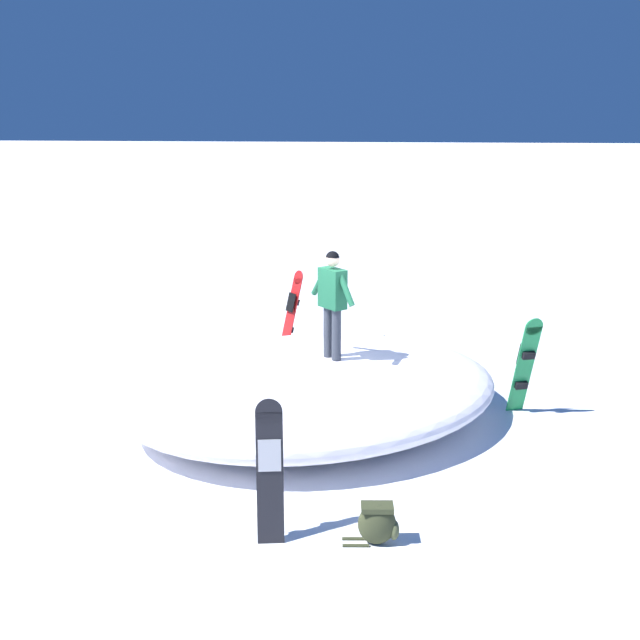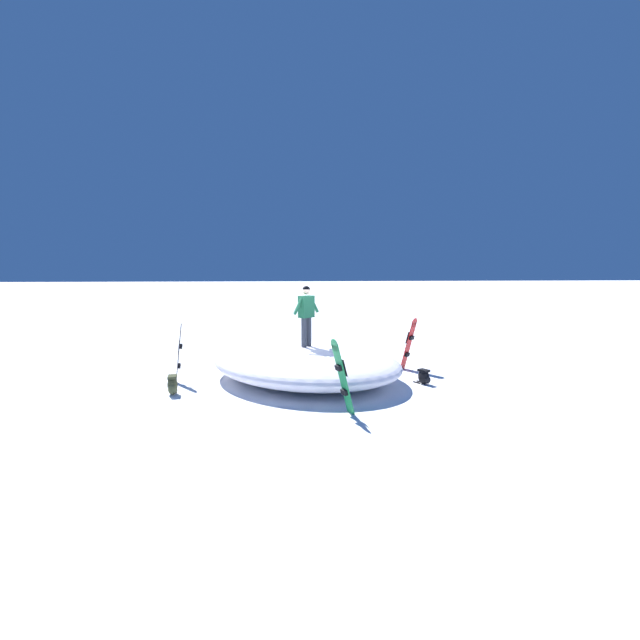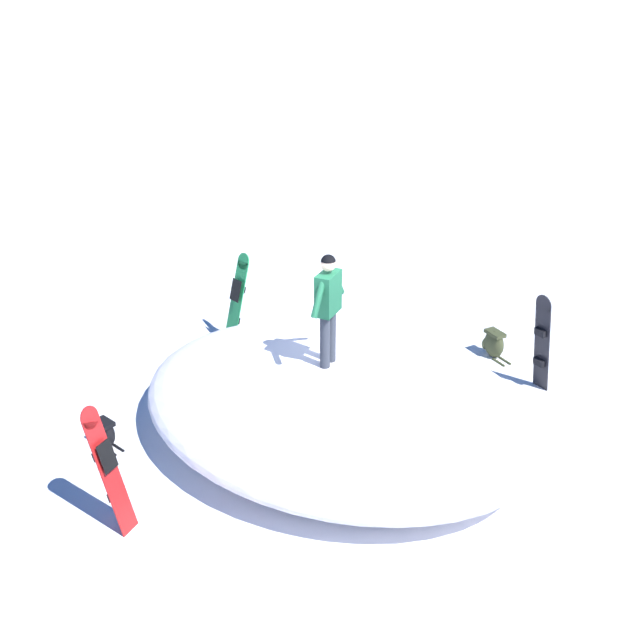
{
  "view_description": "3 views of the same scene",
  "coord_description": "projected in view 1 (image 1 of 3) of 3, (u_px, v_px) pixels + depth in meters",
  "views": [
    {
      "loc": [
        10.16,
        0.8,
        4.48
      ],
      "look_at": [
        -0.64,
        -0.51,
        1.45
      ],
      "focal_mm": 41.42,
      "sensor_mm": 36.0,
      "label": 1
    },
    {
      "loc": [
        0.85,
        11.82,
        2.99
      ],
      "look_at": [
        -0.73,
        -1.13,
        1.59
      ],
      "focal_mm": 25.81,
      "sensor_mm": 36.0,
      "label": 2
    },
    {
      "loc": [
        -4.01,
        -9.33,
        6.32
      ],
      "look_at": [
        -0.73,
        -1.15,
        2.11
      ],
      "focal_mm": 44.82,
      "sensor_mm": 36.0,
      "label": 3
    }
  ],
  "objects": [
    {
      "name": "backpack_far",
      "position": [
        378.0,
        523.0,
        7.93
      ],
      "size": [
        0.28,
        0.63,
        0.48
      ],
      "color": "#383D23",
      "rests_on": "ground"
    },
    {
      "name": "snowboarder_standing",
      "position": [
        332.0,
        296.0,
        10.77
      ],
      "size": [
        0.77,
        0.74,
        1.62
      ],
      "color": "#333842",
      "rests_on": "snow_mound"
    },
    {
      "name": "snowboard_primary_upright",
      "position": [
        525.0,
        364.0,
        11.17
      ],
      "size": [
        0.53,
        0.42,
        1.62
      ],
      "color": "#1E8C47",
      "rests_on": "ground"
    },
    {
      "name": "backpack_near",
      "position": [
        380.0,
        347.0,
        14.09
      ],
      "size": [
        0.39,
        0.53,
        0.4
      ],
      "color": "black",
      "rests_on": "ground"
    },
    {
      "name": "snowboard_secondary_upright",
      "position": [
        270.0,
        469.0,
        7.88
      ],
      "size": [
        0.25,
        0.32,
        1.61
      ],
      "color": "black",
      "rests_on": "ground"
    },
    {
      "name": "snow_mound",
      "position": [
        312.0,
        388.0,
        11.17
      ],
      "size": [
        6.97,
        7.38,
        0.97
      ],
      "primitive_type": "ellipsoid",
      "rotation": [
        0.0,
        0.0,
        2.12
      ],
      "color": "white",
      "rests_on": "ground"
    },
    {
      "name": "snowboard_tertiary_upright",
      "position": [
        292.0,
        311.0,
        14.26
      ],
      "size": [
        0.5,
        0.51,
        1.6
      ],
      "color": "red",
      "rests_on": "ground"
    },
    {
      "name": "ground",
      "position": [
        349.0,
        426.0,
        11.01
      ],
      "size": [
        240.0,
        240.0,
        0.0
      ],
      "primitive_type": "plane",
      "color": "white"
    }
  ]
}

